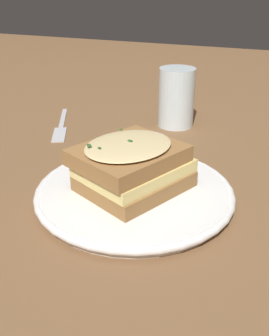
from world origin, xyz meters
name	(u,v)px	position (x,y,z in m)	size (l,w,h in m)	color
ground_plane	(136,204)	(0.00, 0.00, 0.00)	(2.40, 2.40, 0.00)	brown
dinner_plate	(134,192)	(0.01, 0.01, 0.01)	(0.25, 0.25, 0.02)	white
sandwich	(132,166)	(0.01, 0.01, 0.05)	(0.16, 0.15, 0.06)	olive
water_glass	(176,98)	(0.29, 0.04, 0.05)	(0.07, 0.07, 0.11)	silver
fork	(61,128)	(0.19, 0.23, 0.00)	(0.17, 0.10, 0.00)	silver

